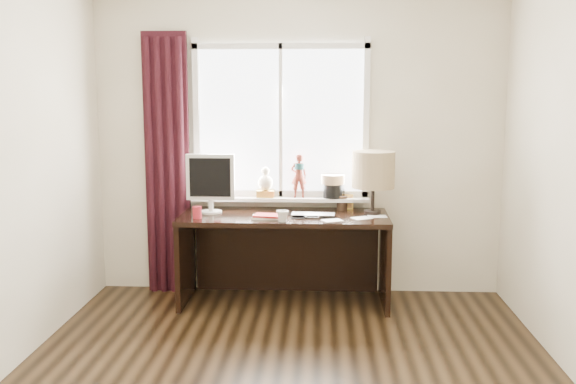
# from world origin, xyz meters

# --- Properties ---
(wall_back) EXTENTS (3.50, 0.00, 2.60)m
(wall_back) POSITION_xyz_m (0.00, 2.00, 1.30)
(wall_back) COLOR #C4B895
(wall_back) RESTS_ON ground
(wall_front) EXTENTS (3.50, 0.00, 2.60)m
(wall_front) POSITION_xyz_m (0.00, -2.00, 1.30)
(wall_front) COLOR #C4B895
(wall_front) RESTS_ON ground
(laptop) EXTENTS (0.36, 0.24, 0.03)m
(laptop) POSITION_xyz_m (0.14, 1.56, 0.76)
(laptop) COLOR silver
(laptop) RESTS_ON desk
(mug) EXTENTS (0.12, 0.12, 0.09)m
(mug) POSITION_xyz_m (-0.10, 1.34, 0.80)
(mug) COLOR white
(mug) RESTS_ON desk
(red_cup) EXTENTS (0.07, 0.07, 0.10)m
(red_cup) POSITION_xyz_m (-0.78, 1.44, 0.80)
(red_cup) COLOR maroon
(red_cup) RESTS_ON desk
(window) EXTENTS (1.52, 0.21, 1.40)m
(window) POSITION_xyz_m (-0.14, 1.95, 1.31)
(window) COLOR white
(window) RESTS_ON ground
(curtain) EXTENTS (0.38, 0.09, 2.25)m
(curtain) POSITION_xyz_m (-1.13, 1.91, 1.12)
(curtain) COLOR black
(curtain) RESTS_ON floor
(desk) EXTENTS (1.70, 0.70, 0.75)m
(desk) POSITION_xyz_m (-0.10, 1.73, 0.51)
(desk) COLOR black
(desk) RESTS_ON floor
(monitor) EXTENTS (0.40, 0.18, 0.49)m
(monitor) POSITION_xyz_m (-0.72, 1.68, 1.03)
(monitor) COLOR beige
(monitor) RESTS_ON desk
(notebook_stack) EXTENTS (0.24, 0.18, 0.03)m
(notebook_stack) POSITION_xyz_m (-0.23, 1.47, 0.77)
(notebook_stack) COLOR beige
(notebook_stack) RESTS_ON desk
(brush_holder) EXTENTS (0.09, 0.09, 0.25)m
(brush_holder) POSITION_xyz_m (0.38, 1.87, 0.81)
(brush_holder) COLOR black
(brush_holder) RESTS_ON desk
(icon_frame) EXTENTS (0.10, 0.02, 0.13)m
(icon_frame) POSITION_xyz_m (0.42, 1.90, 0.81)
(icon_frame) COLOR gold
(icon_frame) RESTS_ON desk
(table_lamp) EXTENTS (0.35, 0.35, 0.52)m
(table_lamp) POSITION_xyz_m (0.62, 1.70, 1.11)
(table_lamp) COLOR black
(table_lamp) RESTS_ON desk
(loose_papers) EXTENTS (0.54, 0.32, 0.00)m
(loose_papers) POSITION_xyz_m (0.49, 1.51, 0.75)
(loose_papers) COLOR white
(loose_papers) RESTS_ON desk
(desk_cables) EXTENTS (0.33, 0.29, 0.01)m
(desk_cables) POSITION_xyz_m (0.04, 1.59, 0.75)
(desk_cables) COLOR black
(desk_cables) RESTS_ON desk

